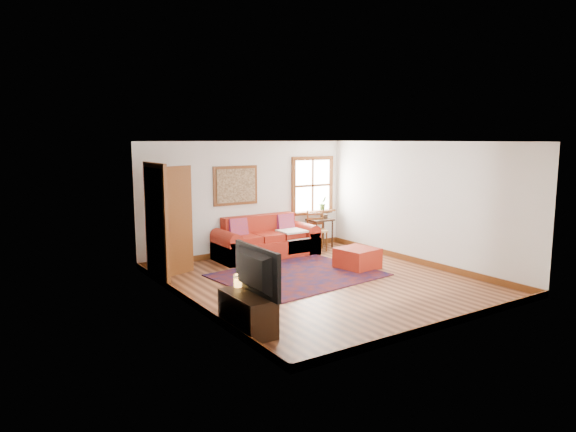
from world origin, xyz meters
TOP-DOWN VIEW (x-y plane):
  - ground at (0.00, 0.00)m, footprint 5.50×5.50m
  - room_envelope at (0.00, 0.02)m, footprint 5.04×5.54m
  - window at (1.78, 2.70)m, footprint 1.18×0.20m
  - doorway at (-2.21, 1.78)m, footprint 0.89×1.08m
  - framed_artwork at (-0.30, 2.71)m, footprint 1.05×0.07m
  - persian_rug at (-0.11, 0.60)m, footprint 3.06×2.55m
  - red_leather_sofa at (0.20, 2.31)m, footprint 2.26×0.93m
  - red_ottoman at (1.19, 0.42)m, footprint 0.80×0.80m
  - side_table at (1.76, 2.42)m, footprint 0.57×0.43m
  - ladder_back_chair at (1.56, 2.29)m, footprint 0.54×0.53m
  - media_cabinet at (-2.28, -1.38)m, footprint 0.42×0.93m
  - television at (-2.26, -1.41)m, footprint 0.15×1.11m
  - candle_hurricane at (-2.23, -1.02)m, footprint 0.12×0.12m

SIDE VIEW (x-z plane):
  - ground at x=0.00m, z-range 0.00..0.00m
  - persian_rug at x=-0.11m, z-range 0.00..0.02m
  - red_ottoman at x=1.19m, z-range 0.00..0.40m
  - media_cabinet at x=-2.28m, z-range 0.00..0.51m
  - red_leather_sofa at x=0.20m, z-range -0.15..0.73m
  - ladder_back_chair at x=1.56m, z-range 0.04..0.94m
  - side_table at x=1.76m, z-range 0.22..0.90m
  - candle_hurricane at x=-2.23m, z-range 0.51..0.69m
  - television at x=-2.26m, z-range 0.51..1.15m
  - doorway at x=-2.21m, z-range 0.00..2.14m
  - window at x=1.78m, z-range 0.62..2.00m
  - framed_artwork at x=-0.30m, z-range 1.13..1.98m
  - room_envelope at x=0.00m, z-range 0.39..2.91m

